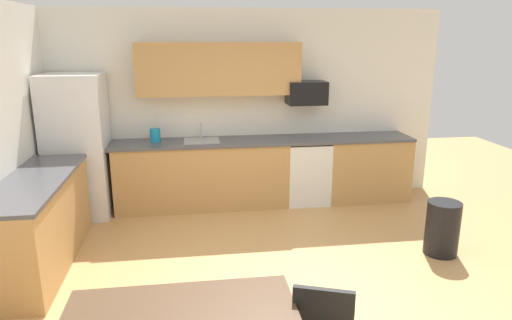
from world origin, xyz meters
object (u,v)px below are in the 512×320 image
Objects in this scene: trash_bin at (442,228)px; kettle at (155,136)px; refrigerator at (77,147)px; microwave at (306,93)px; oven_range at (306,171)px.

kettle is (-3.17, 1.90, 0.72)m from trash_bin.
refrigerator is 1.00m from kettle.
microwave is at bearing 3.33° from refrigerator.
refrigerator reaches higher than kettle.
refrigerator is at bearing -176.67° from microwave.
oven_range is at bearing -90.00° from microwave.
refrigerator is 9.36× the size of kettle.
refrigerator is 3.12× the size of trash_bin.
kettle is (-2.10, -0.05, -0.54)m from microwave.
microwave is 2.70× the size of kettle.
kettle reaches higher than trash_bin.
oven_range is 2.15m from trash_bin.
oven_range is at bearing 120.08° from trash_bin.
kettle is (0.99, 0.13, 0.08)m from refrigerator.
trash_bin is at bearing -59.92° from oven_range.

